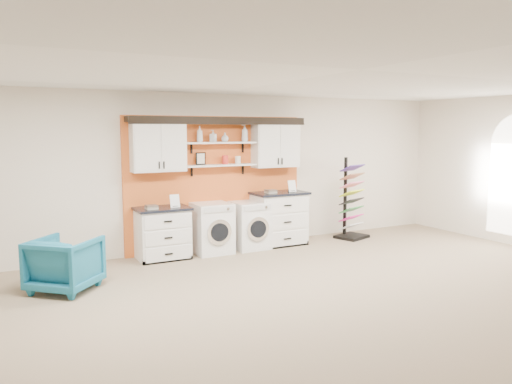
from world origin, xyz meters
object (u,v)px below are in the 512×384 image
base_cabinet_left (163,233)px  armchair (65,264)px  washer (212,228)px  base_cabinet_right (279,218)px  dryer (249,225)px  sample_rack (351,212)px

base_cabinet_left → armchair: (-1.67, -1.03, -0.07)m
washer → armchair: washer is taller
base_cabinet_right → dryer: (-0.63, -0.00, -0.07)m
base_cabinet_left → washer: washer is taller
base_cabinet_left → base_cabinet_right: size_ratio=0.87×
washer → sample_rack: 2.95m
dryer → armchair: 3.46m
washer → dryer: bearing=-0.0°
sample_rack → dryer: bearing=158.0°
dryer → sample_rack: bearing=-4.3°
dryer → armchair: size_ratio=1.07×
dryer → armchair: bearing=-162.8°
base_cabinet_left → armchair: 1.96m
armchair → base_cabinet_right: bearing=-123.3°
base_cabinet_right → armchair: base_cabinet_right is taller
base_cabinet_left → washer: (0.89, -0.00, 0.01)m
base_cabinet_left → washer: 0.89m
base_cabinet_right → dryer: size_ratio=1.19×
base_cabinet_right → washer: base_cabinet_right is taller
base_cabinet_left → washer: bearing=-0.2°
base_cabinet_right → sample_rack: size_ratio=0.63×
sample_rack → armchair: sample_rack is taller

